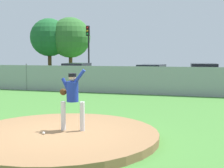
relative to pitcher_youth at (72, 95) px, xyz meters
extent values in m
plane|color=#427A33|center=(-0.24, 5.76, -1.16)|extent=(80.00, 80.00, 0.00)
cube|color=#2B2B2D|center=(-0.24, 14.26, -1.16)|extent=(44.00, 7.00, 0.01)
cylinder|color=olive|center=(-0.24, -0.24, -1.06)|extent=(5.24, 5.24, 0.20)
cylinder|color=silver|center=(-0.25, -0.04, -0.57)|extent=(0.13, 0.13, 0.79)
cylinder|color=silver|center=(0.28, 0.03, -0.57)|extent=(0.13, 0.13, 0.79)
cylinder|color=navy|center=(0.01, 0.00, 0.10)|extent=(0.32, 0.32, 0.55)
cylinder|color=navy|center=(0.19, 0.00, 0.48)|extent=(0.39, 0.14, 0.47)
cylinder|color=navy|center=(-0.17, 0.00, 0.25)|extent=(0.29, 0.13, 0.46)
ellipsoid|color=#4C2D14|center=(-0.29, 0.05, 0.08)|extent=(0.20, 0.12, 0.18)
sphere|color=tan|center=(0.01, 0.00, 0.48)|extent=(0.20, 0.20, 0.20)
cylinder|color=black|center=(0.01, 0.00, 0.55)|extent=(0.21, 0.21, 0.09)
sphere|color=white|center=(-0.53, -0.63, -0.92)|extent=(0.07, 0.07, 0.07)
cube|color=gray|center=(-0.24, 9.76, -0.36)|extent=(36.82, 0.03, 1.61)
cylinder|color=slate|center=(-7.60, 9.76, -0.31)|extent=(0.07, 0.07, 1.71)
cube|color=#146066|center=(-0.29, 14.56, -0.49)|extent=(2.09, 4.59, 0.70)
cube|color=black|center=(-0.29, 14.56, 0.14)|extent=(1.81, 2.57, 0.57)
cylinder|color=black|center=(-0.19, 15.95, -0.84)|extent=(1.89, 0.76, 0.64)
cylinder|color=black|center=(-0.38, 13.18, -0.84)|extent=(1.89, 0.76, 0.64)
cube|color=silver|center=(-6.09, 14.43, -0.48)|extent=(2.06, 4.73, 0.72)
cube|color=black|center=(-6.09, 14.43, 0.18)|extent=(1.77, 2.65, 0.61)
cylinder|color=black|center=(-6.19, 15.86, -0.84)|extent=(1.83, 0.77, 0.64)
cylinder|color=black|center=(-5.99, 13.00, -0.84)|extent=(1.83, 0.77, 0.64)
cube|color=#232328|center=(3.31, 14.48, -0.49)|extent=(2.15, 4.81, 0.70)
cube|color=black|center=(3.31, 14.48, 0.19)|extent=(1.86, 2.69, 0.68)
cylinder|color=black|center=(3.21, 15.93, -0.84)|extent=(1.94, 0.77, 0.64)
cylinder|color=black|center=(3.41, 13.03, -0.84)|extent=(1.94, 0.77, 0.64)
cylinder|color=black|center=(-6.65, 18.41, 1.27)|extent=(0.14, 0.14, 4.87)
cube|color=black|center=(-6.65, 18.23, 3.26)|extent=(0.28, 0.24, 0.90)
sphere|color=red|center=(-6.65, 18.11, 3.53)|extent=(0.18, 0.18, 0.18)
sphere|color=orange|center=(-6.65, 18.11, 3.26)|extent=(0.18, 0.18, 0.18)
sphere|color=green|center=(-6.65, 18.11, 2.99)|extent=(0.18, 0.18, 0.18)
cylinder|color=#4C331E|center=(-13.18, 23.22, 0.22)|extent=(0.41, 0.41, 2.77)
sphere|color=#1D5E2B|center=(-13.18, 23.22, 3.07)|extent=(4.18, 4.18, 4.18)
cylinder|color=#4C331E|center=(-10.94, 23.86, 0.16)|extent=(0.41, 0.41, 2.65)
sphere|color=#316A2C|center=(-10.94, 23.86, 3.05)|extent=(4.46, 4.46, 4.46)
camera|label=1|loc=(3.41, -7.54, 1.07)|focal=49.21mm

